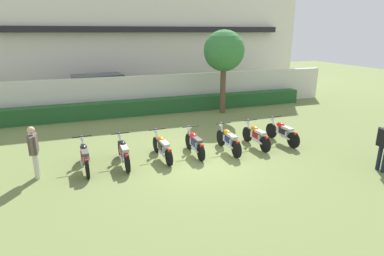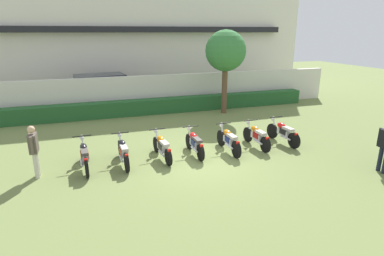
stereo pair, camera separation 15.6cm
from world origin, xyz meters
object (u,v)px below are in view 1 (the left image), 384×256
parked_car (102,91)px  motorcycle_in_row_1 (123,152)px  motorcycle_in_row_3 (195,143)px  motorcycle_in_row_0 (85,156)px  motorcycle_in_row_6 (282,132)px  tree_near_inspector (224,52)px  motorcycle_in_row_5 (256,136)px  motorcycle_in_row_4 (228,140)px  inspector_person (34,148)px  motorcycle_in_row_2 (162,147)px

parked_car → motorcycle_in_row_1: parked_car is taller
motorcycle_in_row_3 → motorcycle_in_row_0: bearing=89.8°
motorcycle_in_row_0 → motorcycle_in_row_6: size_ratio=1.02×
tree_near_inspector → motorcycle_in_row_5: (-1.00, -5.24, -2.81)m
parked_car → motorcycle_in_row_5: (5.04, -8.87, -0.49)m
motorcycle_in_row_0 → motorcycle_in_row_3: motorcycle_in_row_0 is taller
motorcycle_in_row_4 → motorcycle_in_row_5: bearing=-85.4°
parked_car → inspector_person: 9.40m
motorcycle_in_row_3 → motorcycle_in_row_6: motorcycle_in_row_6 is taller
motorcycle_in_row_2 → motorcycle_in_row_6: bearing=-94.5°
parked_car → motorcycle_in_row_3: 9.23m
motorcycle_in_row_1 → inspector_person: bearing=90.6°
motorcycle_in_row_5 → motorcycle_in_row_2: bearing=87.4°
motorcycle_in_row_2 → motorcycle_in_row_5: (3.68, -0.04, 0.01)m
tree_near_inspector → inspector_person: 10.43m
parked_car → inspector_person: parked_car is taller
tree_near_inspector → inspector_person: size_ratio=2.69×
motorcycle_in_row_3 → motorcycle_in_row_6: size_ratio=0.92×
motorcycle_in_row_3 → inspector_person: (-5.13, -0.18, 0.51)m
motorcycle_in_row_1 → motorcycle_in_row_4: bearing=-92.9°
motorcycle_in_row_2 → motorcycle_in_row_4: size_ratio=1.00×
motorcycle_in_row_2 → tree_near_inspector: bearing=-46.6°
motorcycle_in_row_1 → motorcycle_in_row_0: bearing=86.9°
tree_near_inspector → inspector_person: (-8.62, -5.41, -2.30)m
motorcycle_in_row_4 → inspector_person: 6.42m
motorcycle_in_row_4 → motorcycle_in_row_5: (1.22, 0.10, -0.01)m
motorcycle_in_row_0 → inspector_person: inspector_person is taller
parked_car → inspector_person: size_ratio=2.91×
tree_near_inspector → motorcycle_in_row_2: (-4.68, -5.20, -2.82)m
parked_car → motorcycle_in_row_4: (3.82, -8.97, -0.48)m
parked_car → motorcycle_in_row_3: bearing=-81.9°
tree_near_inspector → motorcycle_in_row_3: (-3.49, -5.22, -2.81)m
parked_car → motorcycle_in_row_0: size_ratio=2.39×
motorcycle_in_row_3 → motorcycle_in_row_2: bearing=87.9°
motorcycle_in_row_2 → inspector_person: inspector_person is taller
tree_near_inspector → parked_car: bearing=149.0°
parked_car → motorcycle_in_row_3: (2.55, -8.85, -0.49)m
motorcycle_in_row_0 → tree_near_inspector: bearing=-57.4°
motorcycle_in_row_0 → motorcycle_in_row_1: motorcycle_in_row_0 is taller
motorcycle_in_row_0 → motorcycle_in_row_3: size_ratio=1.11×
motorcycle_in_row_2 → motorcycle_in_row_3: size_ratio=1.07×
tree_near_inspector → motorcycle_in_row_0: (-7.23, -5.27, -2.80)m
motorcycle_in_row_5 → motorcycle_in_row_3: bearing=87.6°
parked_car → motorcycle_in_row_2: 8.95m
parked_car → motorcycle_in_row_4: bearing=-74.9°
parked_car → motorcycle_in_row_2: parked_car is taller
motorcycle_in_row_5 → inspector_person: (-7.62, -0.17, 0.51)m
motorcycle_in_row_1 → motorcycle_in_row_2: (1.34, 0.09, -0.01)m
motorcycle_in_row_3 → motorcycle_in_row_1: bearing=90.6°
motorcycle_in_row_3 → motorcycle_in_row_4: 1.28m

